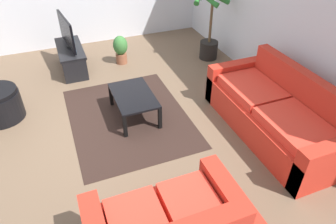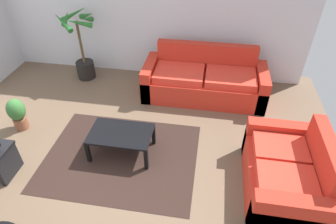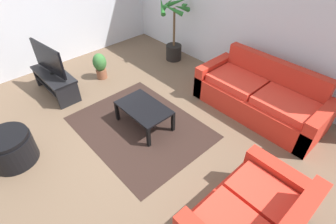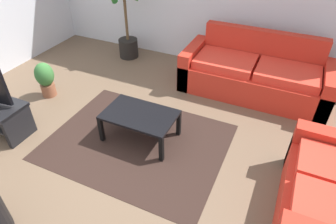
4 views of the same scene
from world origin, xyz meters
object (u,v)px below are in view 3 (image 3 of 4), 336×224
at_px(couch_loveseat, 250,221).
at_px(potted_plant_small, 100,65).
at_px(coffee_table, 144,109).
at_px(potted_palm, 174,36).
at_px(ottoman, 11,148).
at_px(tv_stand, 55,80).
at_px(couch_main, 260,98).
at_px(tv, 48,59).

height_order(couch_loveseat, potted_plant_small, couch_loveseat).
height_order(coffee_table, potted_palm, potted_palm).
distance_m(potted_palm, ottoman, 3.90).
bearing_deg(tv_stand, couch_loveseat, 4.67).
distance_m(potted_plant_small, ottoman, 2.40).
height_order(couch_main, potted_palm, potted_palm).
xyz_separation_m(couch_loveseat, potted_palm, (-3.58, 2.29, 0.29)).
height_order(couch_main, tv_stand, couch_main).
distance_m(tv_stand, coffee_table, 2.00).
bearing_deg(potted_palm, couch_main, -6.18).
xyz_separation_m(couch_loveseat, tv, (-4.12, -0.33, 0.44)).
relative_size(tv_stand, potted_palm, 0.79).
relative_size(couch_loveseat, tv_stand, 1.28).
height_order(couch_main, coffee_table, couch_main).
distance_m(couch_loveseat, tv_stand, 4.14).
relative_size(couch_main, couch_loveseat, 1.57).
bearing_deg(coffee_table, potted_palm, 124.52).
xyz_separation_m(couch_main, tv, (-2.97, -2.36, 0.44)).
bearing_deg(tv, couch_loveseat, 4.62).
xyz_separation_m(couch_main, tv_stand, (-2.97, -2.36, -0.01)).
distance_m(couch_main, tv, 3.82).
relative_size(coffee_table, potted_plant_small, 1.60).
bearing_deg(potted_palm, potted_plant_small, -104.57).
bearing_deg(tv_stand, couch_main, 38.48).
distance_m(tv, potted_plant_small, 1.03).
xyz_separation_m(couch_main, potted_palm, (-2.43, 0.26, 0.29)).
height_order(potted_palm, ottoman, potted_palm).
relative_size(potted_palm, ottoman, 2.18).
relative_size(couch_main, potted_palm, 1.59).
bearing_deg(potted_palm, coffee_table, -55.48).
height_order(tv_stand, ottoman, ottoman).
relative_size(potted_palm, potted_plant_small, 2.49).
relative_size(couch_main, potted_plant_small, 3.95).
bearing_deg(coffee_table, tv_stand, -160.70).
distance_m(tv, ottoman, 1.78).
distance_m(couch_loveseat, ottoman, 3.30).
xyz_separation_m(couch_main, potted_plant_small, (-2.87, -1.43, 0.00)).
bearing_deg(tv, ottoman, -45.10).
height_order(potted_plant_small, ottoman, potted_plant_small).
bearing_deg(potted_palm, tv_stand, -101.64).
xyz_separation_m(tv, coffee_table, (1.89, 0.66, -0.41)).
bearing_deg(couch_main, tv, -141.56).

